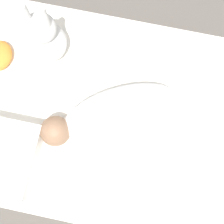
% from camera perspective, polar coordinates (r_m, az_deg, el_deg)
% --- Properties ---
extents(ground_plane, '(12.00, 12.00, 0.00)m').
position_cam_1_polar(ground_plane, '(1.49, -1.48, -2.07)').
color(ground_plane, '#514C47').
extents(bed_mattress, '(1.13, 0.89, 0.21)m').
position_cam_1_polar(bed_mattress, '(1.39, -1.59, -1.28)').
color(bed_mattress, white).
rests_on(bed_mattress, ground_plane).
extents(swaddled_baby, '(0.55, 0.40, 0.12)m').
position_cam_1_polar(swaddled_baby, '(1.23, 0.27, -0.46)').
color(swaddled_baby, white).
rests_on(swaddled_baby, bed_mattress).
extents(bunny_plush, '(0.16, 0.16, 0.35)m').
position_cam_1_polar(bunny_plush, '(1.29, -12.17, 13.11)').
color(bunny_plush, white).
rests_on(bunny_plush, bed_mattress).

